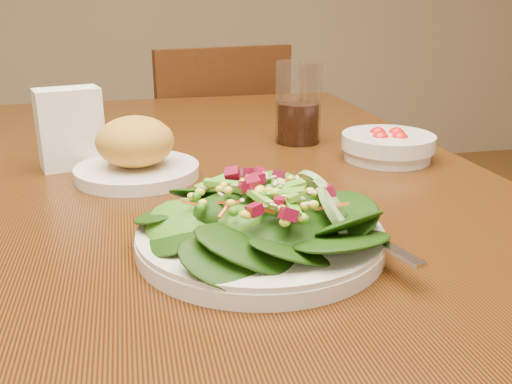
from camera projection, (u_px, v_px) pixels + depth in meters
dining_table at (192, 251)px, 0.83m from camera, size 0.90×1.40×0.75m
chair_far at (212, 182)px, 1.72m from camera, size 0.48×0.48×0.87m
salad_plate at (269, 223)px, 0.59m from camera, size 0.26×0.26×0.07m
bread_plate at (136, 153)px, 0.82m from camera, size 0.18×0.18×0.09m
tomato_bowl at (388, 146)px, 0.91m from camera, size 0.15×0.15×0.05m
drinking_glass at (298, 109)px, 1.00m from camera, size 0.08×0.08×0.14m
napkin_holder at (70, 126)px, 0.86m from camera, size 0.10×0.07×0.12m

